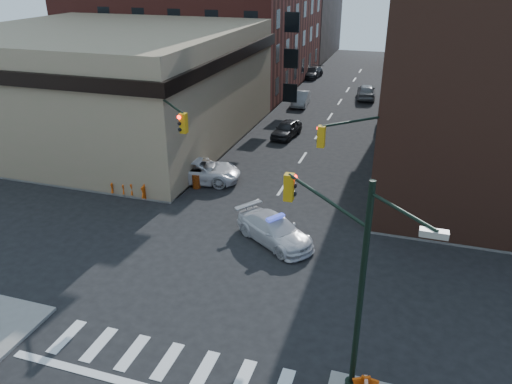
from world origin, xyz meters
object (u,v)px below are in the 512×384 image
Objects in this scene: parked_car_wnear at (287,129)px; pedestrian_a at (138,175)px; police_car at (275,230)px; pickup at (199,170)px; parked_car_wfar at (301,99)px; barrel_bank at (196,181)px; pedestrian_b at (104,175)px; barrel_road at (272,220)px; barricade_nw_a at (141,190)px; parked_car_enear at (386,123)px.

pedestrian_a is at bearing -107.94° from parked_car_wnear.
pickup is at bearing 83.07° from police_car.
police_car is 28.79m from parked_car_wfar.
pickup is 6.03× the size of barrel_bank.
police_car is 1.14× the size of parked_car_wfar.
pedestrian_a reaches higher than parked_car_wfar.
pedestrian_b reaches higher than barrel_road.
pedestrian_b reaches higher than barrel_bank.
pedestrian_b reaches higher than pickup.
police_car reaches higher than barrel_road.
pickup is 1.19m from barrel_bank.
parked_car_wnear reaches higher than barrel_road.
barrel_bank is at bearing 39.84° from pedestrian_a.
pedestrian_a is at bearing -106.94° from parked_car_wfar.
parked_car_wnear is 2.16× the size of pedestrian_b.
barricade_nw_a is at bearing -103.50° from parked_car_wnear.
pedestrian_b is (-8.53, -14.60, 0.40)m from parked_car_wnear.
police_car is at bearing -84.48° from parked_car_wfar.
parked_car_wnear is 1.06× the size of parked_car_enear.
barricade_nw_a is (-2.71, -2.58, 0.14)m from barrel_bank.
pedestrian_b is at bearing 111.05° from police_car.
police_car reaches higher than parked_car_enear.
barrel_road is at bearing -30.74° from barrel_bank.
pedestrian_b reaches higher than police_car.
pedestrian_a is at bearing 166.45° from barrel_road.
parked_car_enear is 23.46m from pedestrian_a.
barrel_road is at bearing -18.97° from pedestrian_b.
pickup is 1.39× the size of parked_car_wnear.
parked_car_enear is at bearing -37.94° from parked_car_wfar.
pedestrian_b is 2.02× the size of barrel_bank.
barricade_nw_a is (-5.71, -14.90, -0.09)m from parked_car_wnear.
pickup reaches higher than police_car.
pedestrian_a is at bearing -158.43° from barrel_bank.
barrel_bank is at bearing 50.83° from parked_car_enear.
pedestrian_a reaches higher than barrel_road.
police_car is at bearing -70.00° from parked_car_wnear.
parked_car_wfar is 26.04m from barricade_nw_a.
barrel_bank is at bearing -96.22° from parked_car_wnear.
parked_car_wnear is at bearing -26.59° from pickup.
barrel_bank is at bearing -99.14° from parked_car_wfar.
parked_car_wfar is 11.03m from parked_car_enear.
barricade_nw_a is at bearing -17.96° from pedestrian_b.
barricade_nw_a is at bearing 108.96° from police_car.
pedestrian_a is 1.95× the size of barrel_road.
pickup is 4.66× the size of barricade_nw_a.
barrel_bank reaches higher than barrel_road.
parked_car_wnear is at bearing 82.10° from barricade_nw_a.
parked_car_wfar is 25.03m from pedestrian_a.
parked_car_enear reaches higher than barricade_nw_a.
parked_car_wnear is 4.36× the size of barrel_bank.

